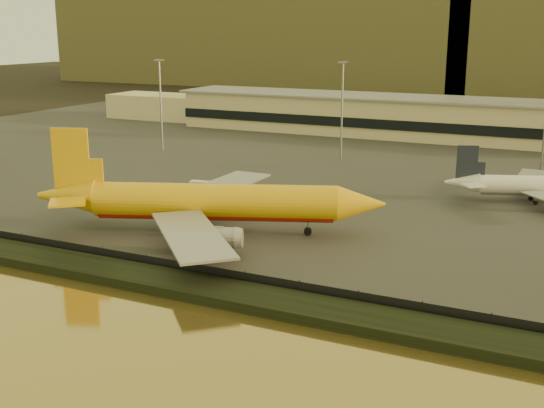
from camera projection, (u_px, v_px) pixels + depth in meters
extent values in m
plane|color=black|center=(227.00, 251.00, 107.49)|extent=(900.00, 900.00, 0.00)
cube|color=black|center=(166.00, 282.00, 92.47)|extent=(320.00, 7.00, 1.40)
cube|color=#2D2D2D|center=(393.00, 153.00, 190.43)|extent=(320.00, 220.00, 0.20)
cube|color=black|center=(182.00, 269.00, 95.81)|extent=(300.00, 0.05, 2.20)
cube|color=#C4B488|center=(420.00, 118.00, 215.09)|extent=(160.00, 22.00, 12.00)
cube|color=black|center=(411.00, 126.00, 205.56)|extent=(160.00, 0.60, 3.00)
cube|color=gray|center=(421.00, 98.00, 213.50)|extent=(164.00, 24.00, 0.60)
cube|color=#C4B488|center=(174.00, 107.00, 258.53)|extent=(50.00, 18.00, 9.00)
cylinder|color=slate|center=(161.00, 106.00, 190.41)|extent=(0.50, 0.50, 25.00)
cube|color=slate|center=(159.00, 60.00, 187.20)|extent=(2.20, 2.20, 0.40)
cylinder|color=slate|center=(342.00, 112.00, 178.31)|extent=(0.50, 0.50, 25.00)
cube|color=slate|center=(343.00, 62.00, 175.11)|extent=(2.20, 2.20, 0.40)
cube|color=brown|center=(291.00, 37.00, 455.79)|extent=(260.00, 160.00, 55.00)
cylinder|color=#DDA40B|center=(215.00, 201.00, 114.87)|extent=(40.35, 20.35, 5.92)
cylinder|color=#B41C0A|center=(216.00, 207.00, 115.13)|extent=(38.82, 18.73, 4.62)
cone|color=#DDA40B|center=(361.00, 204.00, 113.10)|extent=(9.57, 8.40, 5.92)
cone|color=#DDA40B|center=(67.00, 196.00, 116.61)|extent=(11.70, 9.23, 5.92)
cube|color=#DDA40B|center=(71.00, 158.00, 114.88)|extent=(6.01, 2.71, 10.36)
cube|color=#DDA40B|center=(92.00, 186.00, 122.04)|extent=(6.00, 5.94, 0.36)
cube|color=#DDA40B|center=(67.00, 202.00, 110.62)|extent=(7.97, 7.96, 0.36)
cube|color=gray|center=(222.00, 186.00, 130.43)|extent=(8.32, 25.73, 0.36)
cylinder|color=gray|center=(235.00, 199.00, 126.93)|extent=(7.55, 5.51, 3.26)
cube|color=gray|center=(191.00, 234.00, 100.00)|extent=(23.35, 24.13, 0.36)
cylinder|color=gray|center=(215.00, 237.00, 103.91)|extent=(7.55, 5.51, 3.26)
cylinder|color=black|center=(308.00, 231.00, 114.99)|extent=(1.59, 1.44, 1.30)
cylinder|color=slate|center=(308.00, 227.00, 114.82)|extent=(0.23, 0.23, 2.66)
cylinder|color=black|center=(188.00, 233.00, 113.86)|extent=(1.59, 1.44, 1.30)
cylinder|color=slate|center=(188.00, 229.00, 113.69)|extent=(0.23, 0.23, 2.66)
cylinder|color=black|center=(194.00, 224.00, 119.00)|extent=(1.59, 1.44, 1.30)
cylinder|color=slate|center=(194.00, 221.00, 118.83)|extent=(0.23, 0.23, 2.66)
cone|color=silver|center=(462.00, 182.00, 136.60)|extent=(7.71, 5.93, 3.78)
cube|color=#1B2132|center=(467.00, 162.00, 135.49)|extent=(4.01, 1.74, 6.62)
cube|color=silver|center=(466.00, 177.00, 140.05)|extent=(3.94, 3.76, 0.23)
cube|color=silver|center=(473.00, 185.00, 132.75)|extent=(5.20, 5.17, 0.23)
cube|color=gray|center=(530.00, 177.00, 145.50)|extent=(5.74, 17.16, 0.23)
cylinder|color=gray|center=(542.00, 185.00, 143.15)|extent=(4.98, 3.54, 2.08)
cylinder|color=black|center=(535.00, 203.00, 134.64)|extent=(1.01, 0.91, 0.83)
cylinder|color=slate|center=(535.00, 200.00, 134.53)|extent=(0.20, 0.20, 1.70)
cylinder|color=black|center=(530.00, 198.00, 137.92)|extent=(1.01, 0.91, 0.83)
cylinder|color=slate|center=(531.00, 196.00, 137.81)|extent=(0.20, 0.20, 1.70)
cube|color=#DDA40B|center=(341.00, 206.00, 129.99)|extent=(4.72, 2.94, 1.97)
cube|color=silver|center=(200.00, 185.00, 146.78)|extent=(4.46, 2.50, 1.90)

